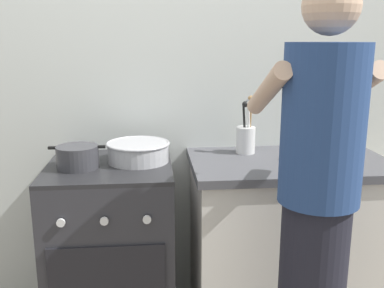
# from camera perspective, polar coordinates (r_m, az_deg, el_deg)

# --- Properties ---
(back_wall) EXTENTS (3.20, 0.10, 2.50)m
(back_wall) POSITION_cam_1_polar(r_m,az_deg,el_deg) (2.45, 2.68, 7.84)
(back_wall) COLOR silver
(back_wall) RESTS_ON ground
(countertop) EXTENTS (1.00, 0.60, 0.90)m
(countertop) POSITION_cam_1_polar(r_m,az_deg,el_deg) (2.41, 12.12, -12.32)
(countertop) COLOR silver
(countertop) RESTS_ON ground
(stove_range) EXTENTS (0.60, 0.62, 0.90)m
(stove_range) POSITION_cam_1_polar(r_m,az_deg,el_deg) (2.32, -10.23, -13.40)
(stove_range) COLOR #2D2D33
(stove_range) RESTS_ON ground
(pot) EXTENTS (0.26, 0.20, 0.11)m
(pot) POSITION_cam_1_polar(r_m,az_deg,el_deg) (2.12, -14.66, -1.64)
(pot) COLOR #38383D
(pot) RESTS_ON stove_range
(mixing_bowl) EXTENTS (0.31, 0.31, 0.10)m
(mixing_bowl) POSITION_cam_1_polar(r_m,az_deg,el_deg) (2.17, -7.01, -0.91)
(mixing_bowl) COLOR #B7B7BC
(mixing_bowl) RESTS_ON stove_range
(utensil_crock) EXTENTS (0.10, 0.10, 0.31)m
(utensil_crock) POSITION_cam_1_polar(r_m,az_deg,el_deg) (2.33, 7.04, 1.04)
(utensil_crock) COLOR silver
(utensil_crock) RESTS_ON countertop
(spice_bottle) EXTENTS (0.04, 0.04, 0.09)m
(spice_bottle) POSITION_cam_1_polar(r_m,az_deg,el_deg) (2.25, 13.53, -1.01)
(spice_bottle) COLOR silver
(spice_bottle) RESTS_ON countertop
(oil_bottle) EXTENTS (0.06, 0.06, 0.25)m
(oil_bottle) POSITION_cam_1_polar(r_m,az_deg,el_deg) (2.29, 18.14, 0.63)
(oil_bottle) COLOR gold
(oil_bottle) RESTS_ON countertop
(person) EXTENTS (0.41, 0.50, 1.70)m
(person) POSITION_cam_1_polar(r_m,az_deg,el_deg) (1.74, 15.87, -8.33)
(person) COLOR black
(person) RESTS_ON ground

